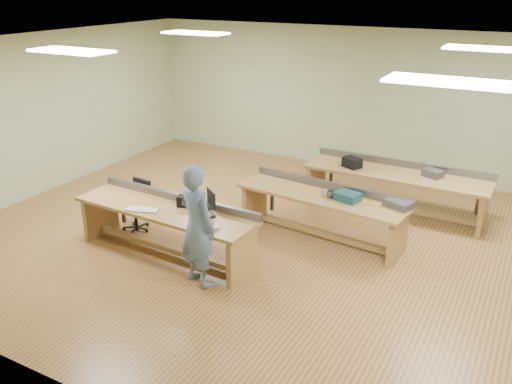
% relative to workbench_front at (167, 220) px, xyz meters
% --- Properties ---
extents(floor, '(10.00, 10.00, 0.00)m').
position_rel_workbench_front_xyz_m(floor, '(1.31, 1.17, -0.56)').
color(floor, olive).
rests_on(floor, ground).
extents(ceiling, '(10.00, 10.00, 0.00)m').
position_rel_workbench_front_xyz_m(ceiling, '(1.31, 1.17, 2.44)').
color(ceiling, silver).
rests_on(ceiling, wall_back).
extents(wall_back, '(10.00, 0.04, 3.00)m').
position_rel_workbench_front_xyz_m(wall_back, '(1.31, 5.17, 0.94)').
color(wall_back, '#AAB98C').
rests_on(wall_back, floor).
extents(wall_front, '(10.00, 0.04, 3.00)m').
position_rel_workbench_front_xyz_m(wall_front, '(1.31, -2.83, 0.94)').
color(wall_front, '#AAB98C').
rests_on(wall_front, floor).
extents(wall_left, '(0.04, 8.00, 3.00)m').
position_rel_workbench_front_xyz_m(wall_left, '(-3.69, 1.17, 0.94)').
color(wall_left, '#AAB98C').
rests_on(wall_left, floor).
extents(fluor_panels, '(6.20, 3.50, 0.03)m').
position_rel_workbench_front_xyz_m(fluor_panels, '(1.31, 1.17, 2.41)').
color(fluor_panels, white).
rests_on(fluor_panels, ceiling).
extents(workbench_front, '(2.96, 0.93, 0.86)m').
position_rel_workbench_front_xyz_m(workbench_front, '(0.00, 0.00, 0.00)').
color(workbench_front, '#B08B4A').
rests_on(workbench_front, floor).
extents(workbench_mid, '(2.81, 1.03, 0.86)m').
position_rel_workbench_front_xyz_m(workbench_mid, '(1.83, 1.60, -0.00)').
color(workbench_mid, '#B08B4A').
rests_on(workbench_mid, floor).
extents(workbench_back, '(3.20, 0.91, 0.86)m').
position_rel_workbench_front_xyz_m(workbench_back, '(2.57, 3.20, 0.01)').
color(workbench_back, '#B08B4A').
rests_on(workbench_back, floor).
extents(person, '(0.72, 0.58, 1.71)m').
position_rel_workbench_front_xyz_m(person, '(0.90, -0.49, 0.30)').
color(person, slate).
rests_on(person, floor).
extents(laptop_base, '(0.40, 0.39, 0.03)m').
position_rel_workbench_front_xyz_m(laptop_base, '(0.65, 0.04, 0.21)').
color(laptop_base, black).
rests_on(laptop_base, workbench_front).
extents(laptop_screen, '(0.26, 0.20, 0.24)m').
position_rel_workbench_front_xyz_m(laptop_screen, '(0.72, 0.13, 0.44)').
color(laptop_screen, black).
rests_on(laptop_screen, laptop_base).
extents(keyboard, '(0.50, 0.29, 0.03)m').
position_rel_workbench_front_xyz_m(keyboard, '(-0.23, -0.26, 0.21)').
color(keyboard, beige).
rests_on(keyboard, workbench_front).
extents(trackball_mouse, '(0.15, 0.18, 0.07)m').
position_rel_workbench_front_xyz_m(trackball_mouse, '(1.02, -0.26, 0.23)').
color(trackball_mouse, white).
rests_on(trackball_mouse, workbench_front).
extents(camera_bag, '(0.27, 0.21, 0.16)m').
position_rel_workbench_front_xyz_m(camera_bag, '(0.23, 0.18, 0.27)').
color(camera_bag, black).
rests_on(camera_bag, workbench_front).
extents(task_chair, '(0.51, 0.51, 0.84)m').
position_rel_workbench_front_xyz_m(task_chair, '(-0.96, 0.45, -0.25)').
color(task_chair, black).
rests_on(task_chair, floor).
extents(parts_bin_teal, '(0.41, 0.34, 0.12)m').
position_rel_workbench_front_xyz_m(parts_bin_teal, '(2.26, 1.55, 0.25)').
color(parts_bin_teal, '#133640').
rests_on(parts_bin_teal, workbench_mid).
extents(parts_bin_grey, '(0.46, 0.36, 0.11)m').
position_rel_workbench_front_xyz_m(parts_bin_grey, '(3.01, 1.65, 0.25)').
color(parts_bin_grey, '#353537').
rests_on(parts_bin_grey, workbench_mid).
extents(mug, '(0.15, 0.15, 0.11)m').
position_rel_workbench_front_xyz_m(mug, '(1.99, 1.54, 0.25)').
color(mug, '#353537').
rests_on(mug, workbench_mid).
extents(drinks_can, '(0.08, 0.08, 0.12)m').
position_rel_workbench_front_xyz_m(drinks_can, '(1.87, 1.46, 0.25)').
color(drinks_can, silver).
rests_on(drinks_can, workbench_mid).
extents(storage_box_back, '(0.38, 0.33, 0.18)m').
position_rel_workbench_front_xyz_m(storage_box_back, '(1.80, 3.07, 0.28)').
color(storage_box_back, black).
rests_on(storage_box_back, workbench_back).
extents(tray_back, '(0.38, 0.33, 0.13)m').
position_rel_workbench_front_xyz_m(tray_back, '(3.18, 3.25, 0.25)').
color(tray_back, '#353537').
rests_on(tray_back, workbench_back).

